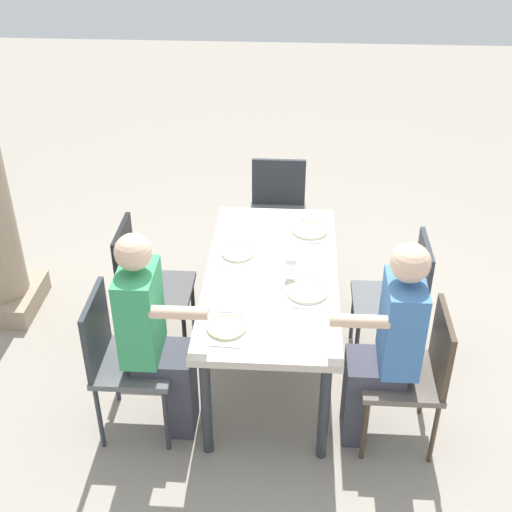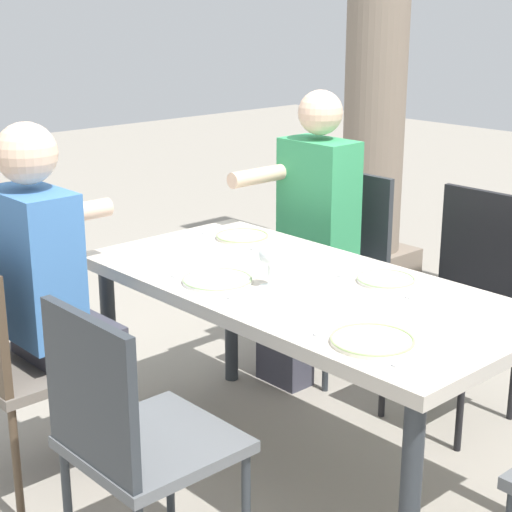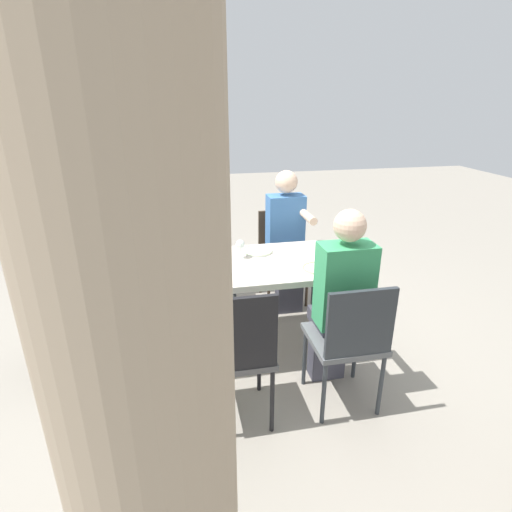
{
  "view_description": "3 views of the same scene",
  "coord_description": "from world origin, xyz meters",
  "px_view_note": "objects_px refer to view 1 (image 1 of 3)",
  "views": [
    {
      "loc": [
        -3.47,
        -0.12,
        3.05
      ],
      "look_at": [
        0.08,
        0.1,
        0.81
      ],
      "focal_mm": 48.1,
      "sensor_mm": 36.0,
      "label": 1
    },
    {
      "loc": [
        1.94,
        -1.99,
        1.69
      ],
      "look_at": [
        -0.14,
        -0.08,
        0.82
      ],
      "focal_mm": 58.76,
      "sensor_mm": 36.0,
      "label": 2
    },
    {
      "loc": [
        0.43,
        2.8,
        1.92
      ],
      "look_at": [
        -0.13,
        0.04,
        0.81
      ],
      "focal_mm": 28.33,
      "sensor_mm": 36.0,
      "label": 3
    }
  ],
  "objects_px": {
    "plate_1": "(307,292)",
    "plate_2": "(238,253)",
    "diner_woman_green": "(153,333)",
    "chair_mid_north": "(145,282)",
    "dining_table": "(271,283)",
    "diner_man_white": "(387,341)",
    "chair_head_east": "(278,208)",
    "plate_3": "(310,230)",
    "plate_0": "(226,327)",
    "chair_west_north": "(121,354)",
    "wine_glass_1": "(291,262)",
    "chair_mid_south": "(401,294)",
    "chair_west_south": "(415,369)"
  },
  "relations": [
    {
      "from": "diner_man_white",
      "to": "plate_1",
      "type": "height_order",
      "value": "diner_man_white"
    },
    {
      "from": "wine_glass_1",
      "to": "chair_west_north",
      "type": "bearing_deg",
      "value": 119.33
    },
    {
      "from": "diner_man_white",
      "to": "chair_mid_south",
      "type": "bearing_deg",
      "value": -13.9
    },
    {
      "from": "diner_man_white",
      "to": "plate_1",
      "type": "bearing_deg",
      "value": 49.22
    },
    {
      "from": "plate_2",
      "to": "chair_mid_south",
      "type": "bearing_deg",
      "value": -93.27
    },
    {
      "from": "plate_0",
      "to": "diner_woman_green",
      "type": "bearing_deg",
      "value": 91.57
    },
    {
      "from": "dining_table",
      "to": "chair_mid_south",
      "type": "relative_size",
      "value": 1.85
    },
    {
      "from": "diner_woman_green",
      "to": "plate_2",
      "type": "xyz_separation_m",
      "value": [
        0.77,
        -0.4,
        0.05
      ]
    },
    {
      "from": "dining_table",
      "to": "wine_glass_1",
      "type": "relative_size",
      "value": 11.04
    },
    {
      "from": "plate_1",
      "to": "plate_2",
      "type": "distance_m",
      "value": 0.59
    },
    {
      "from": "plate_0",
      "to": "chair_head_east",
      "type": "bearing_deg",
      "value": -7.0
    },
    {
      "from": "chair_west_south",
      "to": "chair_head_east",
      "type": "xyz_separation_m",
      "value": [
        1.81,
        0.82,
        0.01
      ]
    },
    {
      "from": "diner_man_white",
      "to": "plate_0",
      "type": "distance_m",
      "value": 0.87
    },
    {
      "from": "plate_2",
      "to": "plate_0",
      "type": "bearing_deg",
      "value": -179.82
    },
    {
      "from": "chair_head_east",
      "to": "plate_3",
      "type": "bearing_deg",
      "value": -162.05
    },
    {
      "from": "chair_mid_north",
      "to": "plate_3",
      "type": "distance_m",
      "value": 1.14
    },
    {
      "from": "chair_mid_north",
      "to": "plate_1",
      "type": "xyz_separation_m",
      "value": [
        -0.34,
        -1.04,
        0.2
      ]
    },
    {
      "from": "dining_table",
      "to": "wine_glass_1",
      "type": "distance_m",
      "value": 0.22
    },
    {
      "from": "diner_woman_green",
      "to": "diner_man_white",
      "type": "bearing_deg",
      "value": -90.0
    },
    {
      "from": "diner_woman_green",
      "to": "wine_glass_1",
      "type": "xyz_separation_m",
      "value": [
        0.53,
        -0.74,
        0.15
      ]
    },
    {
      "from": "wine_glass_1",
      "to": "chair_west_south",
      "type": "bearing_deg",
      "value": -126.79
    },
    {
      "from": "chair_head_east",
      "to": "plate_2",
      "type": "distance_m",
      "value": 1.09
    },
    {
      "from": "plate_0",
      "to": "chair_mid_north",
      "type": "bearing_deg",
      "value": 40.88
    },
    {
      "from": "diner_woman_green",
      "to": "plate_0",
      "type": "xyz_separation_m",
      "value": [
        0.01,
        -0.4,
        0.05
      ]
    },
    {
      "from": "dining_table",
      "to": "plate_1",
      "type": "bearing_deg",
      "value": -132.16
    },
    {
      "from": "dining_table",
      "to": "chair_mid_south",
      "type": "distance_m",
      "value": 0.85
    },
    {
      "from": "plate_1",
      "to": "plate_2",
      "type": "bearing_deg",
      "value": 48.06
    },
    {
      "from": "dining_table",
      "to": "plate_2",
      "type": "relative_size",
      "value": 8.13
    },
    {
      "from": "plate_0",
      "to": "plate_2",
      "type": "distance_m",
      "value": 0.76
    },
    {
      "from": "chair_west_north",
      "to": "wine_glass_1",
      "type": "relative_size",
      "value": 6.09
    },
    {
      "from": "plate_3",
      "to": "plate_2",
      "type": "bearing_deg",
      "value": 125.12
    },
    {
      "from": "plate_1",
      "to": "wine_glass_1",
      "type": "distance_m",
      "value": 0.21
    },
    {
      "from": "chair_mid_north",
      "to": "plate_0",
      "type": "distance_m",
      "value": 0.94
    },
    {
      "from": "chair_west_north",
      "to": "diner_man_white",
      "type": "xyz_separation_m",
      "value": [
        -0.0,
        -1.47,
        0.17
      ]
    },
    {
      "from": "chair_mid_south",
      "to": "plate_2",
      "type": "height_order",
      "value": "chair_mid_south"
    },
    {
      "from": "diner_man_white",
      "to": "plate_2",
      "type": "bearing_deg",
      "value": 48.63
    },
    {
      "from": "diner_woman_green",
      "to": "chair_mid_north",
      "type": "bearing_deg",
      "value": 15.95
    },
    {
      "from": "diner_man_white",
      "to": "plate_3",
      "type": "relative_size",
      "value": 5.35
    },
    {
      "from": "dining_table",
      "to": "diner_man_white",
      "type": "relative_size",
      "value": 1.27
    },
    {
      "from": "plate_3",
      "to": "dining_table",
      "type": "bearing_deg",
      "value": 155.8
    },
    {
      "from": "chair_mid_north",
      "to": "chair_mid_south",
      "type": "bearing_deg",
      "value": -90.0
    },
    {
      "from": "wine_glass_1",
      "to": "plate_3",
      "type": "relative_size",
      "value": 0.61
    },
    {
      "from": "chair_west_north",
      "to": "chair_mid_south",
      "type": "distance_m",
      "value": 1.79
    },
    {
      "from": "chair_mid_north",
      "to": "plate_2",
      "type": "relative_size",
      "value": 4.61
    },
    {
      "from": "chair_west_north",
      "to": "wine_glass_1",
      "type": "distance_m",
      "value": 1.12
    },
    {
      "from": "plate_2",
      "to": "chair_head_east",
      "type": "bearing_deg",
      "value": -12.07
    },
    {
      "from": "chair_mid_north",
      "to": "plate_3",
      "type": "relative_size",
      "value": 3.85
    },
    {
      "from": "chair_west_south",
      "to": "chair_mid_south",
      "type": "relative_size",
      "value": 0.98
    },
    {
      "from": "plate_0",
      "to": "plate_3",
      "type": "relative_size",
      "value": 0.89
    },
    {
      "from": "chair_west_north",
      "to": "chair_west_south",
      "type": "bearing_deg",
      "value": -90.0
    }
  ]
}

